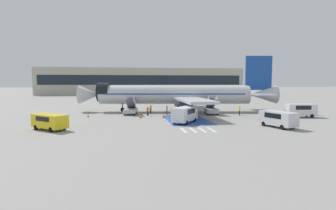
% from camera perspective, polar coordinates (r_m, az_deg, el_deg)
% --- Properties ---
extents(ground_plane, '(600.00, 600.00, 0.00)m').
position_cam_1_polar(ground_plane, '(54.15, 2.57, -1.48)').
color(ground_plane, gray).
extents(apron_leadline_yellow, '(74.07, 10.27, 0.01)m').
position_cam_1_polar(apron_leadline_yellow, '(54.50, 1.37, -1.43)').
color(apron_leadline_yellow, gold).
rests_on(apron_leadline_yellow, ground_plane).
extents(apron_stand_patch_blue, '(6.47, 12.15, 0.01)m').
position_cam_1_polar(apron_stand_patch_blue, '(42.63, 4.10, -3.21)').
color(apron_stand_patch_blue, '#2856A8').
rests_on(apron_stand_patch_blue, ground_plane).
extents(apron_walkway_bar_0, '(0.44, 3.60, 0.01)m').
position_cam_1_polar(apron_walkway_bar_0, '(33.21, 3.46, -5.52)').
color(apron_walkway_bar_0, silver).
rests_on(apron_walkway_bar_0, ground_plane).
extents(apron_walkway_bar_1, '(0.44, 3.60, 0.01)m').
position_cam_1_polar(apron_walkway_bar_1, '(33.47, 5.48, -5.45)').
color(apron_walkway_bar_1, silver).
rests_on(apron_walkway_bar_1, ground_plane).
extents(apron_walkway_bar_2, '(0.44, 3.60, 0.01)m').
position_cam_1_polar(apron_walkway_bar_2, '(33.77, 7.47, -5.38)').
color(apron_walkway_bar_2, silver).
rests_on(apron_walkway_bar_2, ground_plane).
extents(apron_walkway_bar_3, '(0.44, 3.60, 0.01)m').
position_cam_1_polar(apron_walkway_bar_3, '(34.11, 9.42, -5.30)').
color(apron_walkway_bar_3, silver).
rests_on(apron_walkway_bar_3, ground_plane).
extents(airliner, '(40.91, 31.51, 11.48)m').
position_cam_1_polar(airliner, '(54.25, 2.08, 2.27)').
color(airliner, silver).
rests_on(airliner, ground_plane).
extents(boarding_stairs_forward, '(2.83, 5.44, 3.72)m').
position_cam_1_polar(boarding_stairs_forward, '(50.36, -8.12, -0.91)').
color(boarding_stairs_forward, '#ADB2BA').
rests_on(boarding_stairs_forward, ground_plane).
extents(boarding_stairs_aft, '(2.83, 5.44, 3.72)m').
position_cam_1_polar(boarding_stairs_aft, '(50.66, 9.37, -0.89)').
color(boarding_stairs_aft, '#ADB2BA').
rests_on(boarding_stairs_aft, ground_plane).
extents(fuel_tanker, '(9.34, 2.94, 3.42)m').
position_cam_1_polar(fuel_tanker, '(77.47, 5.48, 1.70)').
color(fuel_tanker, '#38383D').
rests_on(fuel_tanker, ground_plane).
extents(service_van_0, '(3.44, 5.42, 2.14)m').
position_cam_1_polar(service_van_0, '(38.14, 22.82, -2.60)').
color(service_van_0, silver).
rests_on(service_van_0, ground_plane).
extents(service_van_1, '(4.79, 5.62, 2.34)m').
position_cam_1_polar(service_van_1, '(39.28, 3.70, -1.86)').
color(service_van_1, silver).
rests_on(service_van_1, ground_plane).
extents(service_van_2, '(5.09, 4.69, 1.98)m').
position_cam_1_polar(service_van_2, '(36.47, -24.36, -3.12)').
color(service_van_2, yellow).
rests_on(service_van_2, ground_plane).
extents(service_van_3, '(5.04, 2.63, 2.29)m').
position_cam_1_polar(service_van_3, '(51.09, 26.95, -0.85)').
color(service_van_3, silver).
rests_on(service_van_3, ground_plane).
extents(baggage_cart, '(1.83, 2.77, 0.87)m').
position_cam_1_polar(baggage_cart, '(49.09, 2.60, -1.83)').
color(baggage_cart, gray).
rests_on(baggage_cart, ground_plane).
extents(ground_crew_0, '(0.33, 0.48, 1.85)m').
position_cam_1_polar(ground_crew_0, '(49.62, 15.32, -0.98)').
color(ground_crew_0, '#191E38').
rests_on(ground_crew_0, ground_plane).
extents(ground_crew_1, '(0.48, 0.35, 1.61)m').
position_cam_1_polar(ground_crew_1, '(47.99, -4.45, -1.20)').
color(ground_crew_1, '#191E38').
rests_on(ground_crew_1, ground_plane).
extents(ground_crew_2, '(0.33, 0.47, 1.80)m').
position_cam_1_polar(ground_crew_2, '(48.56, -0.25, -0.97)').
color(ground_crew_2, '#2D2D33').
rests_on(ground_crew_2, ground_plane).
extents(ground_crew_3, '(0.44, 0.25, 1.75)m').
position_cam_1_polar(ground_crew_3, '(51.09, -3.80, -0.73)').
color(ground_crew_3, '#191E38').
rests_on(ground_crew_3, ground_plane).
extents(traffic_cone_0, '(0.56, 0.56, 0.62)m').
position_cam_1_polar(traffic_cone_0, '(44.83, -0.96, -2.40)').
color(traffic_cone_0, orange).
rests_on(traffic_cone_0, ground_plane).
extents(traffic_cone_1, '(0.59, 0.59, 0.66)m').
position_cam_1_polar(traffic_cone_1, '(44.75, -6.02, -2.42)').
color(traffic_cone_1, orange).
rests_on(traffic_cone_1, ground_plane).
extents(traffic_cone_2, '(0.45, 0.45, 0.50)m').
position_cam_1_polar(traffic_cone_2, '(47.78, -17.00, -2.24)').
color(traffic_cone_2, orange).
rests_on(traffic_cone_2, ground_plane).
extents(terminal_building, '(102.80, 12.10, 13.30)m').
position_cam_1_polar(terminal_building, '(135.33, -5.48, 5.14)').
color(terminal_building, '#B2AD9E').
rests_on(terminal_building, ground_plane).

